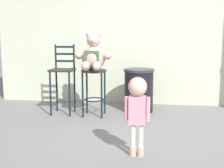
% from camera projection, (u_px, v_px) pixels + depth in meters
% --- Properties ---
extents(ground_plane, '(24.00, 24.00, 0.00)m').
position_uv_depth(ground_plane, '(144.00, 135.00, 4.26)').
color(ground_plane, slate).
extents(building_wall, '(6.30, 0.30, 3.26)m').
position_uv_depth(building_wall, '(149.00, 24.00, 6.12)').
color(building_wall, beige).
rests_on(building_wall, ground_plane).
extents(bar_stool_with_teddy, '(0.44, 0.44, 0.81)m').
position_uv_depth(bar_stool_with_teddy, '(94.00, 82.00, 5.24)').
color(bar_stool_with_teddy, '#2B2625').
rests_on(bar_stool_with_teddy, ground_plane).
extents(teddy_bear, '(0.63, 0.57, 0.65)m').
position_uv_depth(teddy_bear, '(93.00, 56.00, 5.13)').
color(teddy_bear, tan).
rests_on(teddy_bear, bar_stool_with_teddy).
extents(child_walking, '(0.29, 0.23, 0.93)m').
position_uv_depth(child_walking, '(137.00, 99.00, 3.43)').
color(child_walking, '#CFA18F').
rests_on(child_walking, ground_plane).
extents(trash_bin, '(0.56, 0.56, 0.79)m').
position_uv_depth(trash_bin, '(139.00, 90.00, 5.55)').
color(trash_bin, black).
rests_on(trash_bin, ground_plane).
extents(bar_chair_empty, '(0.40, 0.40, 1.24)m').
position_uv_depth(bar_chair_empty, '(63.00, 74.00, 5.37)').
color(bar_chair_empty, '#2B2625').
rests_on(bar_chair_empty, ground_plane).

